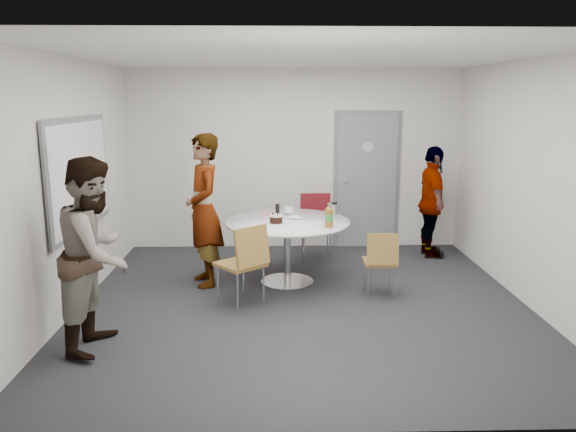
{
  "coord_description": "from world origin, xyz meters",
  "views": [
    {
      "loc": [
        -0.33,
        -5.99,
        2.29
      ],
      "look_at": [
        -0.17,
        0.25,
        0.96
      ],
      "focal_mm": 35.0,
      "sensor_mm": 36.0,
      "label": 1
    }
  ],
  "objects_px": {
    "chair_far": "(316,220)",
    "person_main": "(204,210)",
    "whiteboard": "(80,174)",
    "chair_near_right": "(381,258)",
    "person_left": "(96,254)",
    "table": "(289,230)",
    "person_right": "(432,202)",
    "door": "(367,181)",
    "chair_near_left": "(245,258)"
  },
  "relations": [
    {
      "from": "whiteboard",
      "to": "chair_near_right",
      "type": "relative_size",
      "value": 2.43
    },
    {
      "from": "whiteboard",
      "to": "person_main",
      "type": "distance_m",
      "value": 1.48
    },
    {
      "from": "door",
      "to": "whiteboard",
      "type": "height_order",
      "value": "door"
    },
    {
      "from": "whiteboard",
      "to": "table",
      "type": "height_order",
      "value": "whiteboard"
    },
    {
      "from": "chair_far",
      "to": "person_main",
      "type": "bearing_deg",
      "value": 35.7
    },
    {
      "from": "table",
      "to": "person_right",
      "type": "xyz_separation_m",
      "value": [
        2.09,
        1.15,
        0.12
      ]
    },
    {
      "from": "door",
      "to": "chair_far",
      "type": "bearing_deg",
      "value": -139.16
    },
    {
      "from": "chair_far",
      "to": "person_left",
      "type": "bearing_deg",
      "value": 51.42
    },
    {
      "from": "door",
      "to": "person_right",
      "type": "bearing_deg",
      "value": -35.72
    },
    {
      "from": "chair_near_right",
      "to": "chair_far",
      "type": "xyz_separation_m",
      "value": [
        -0.64,
        1.57,
        0.11
      ]
    },
    {
      "from": "person_left",
      "to": "table",
      "type": "bearing_deg",
      "value": -40.48
    },
    {
      "from": "door",
      "to": "chair_near_left",
      "type": "bearing_deg",
      "value": -123.86
    },
    {
      "from": "table",
      "to": "person_main",
      "type": "bearing_deg",
      "value": -179.8
    },
    {
      "from": "table",
      "to": "person_main",
      "type": "height_order",
      "value": "person_main"
    },
    {
      "from": "chair_near_right",
      "to": "person_right",
      "type": "relative_size",
      "value": 0.49
    },
    {
      "from": "chair_near_right",
      "to": "person_left",
      "type": "bearing_deg",
      "value": -155.43
    },
    {
      "from": "door",
      "to": "person_main",
      "type": "distance_m",
      "value": 2.88
    },
    {
      "from": "chair_far",
      "to": "person_main",
      "type": "distance_m",
      "value": 1.82
    },
    {
      "from": "chair_near_right",
      "to": "chair_far",
      "type": "height_order",
      "value": "chair_far"
    },
    {
      "from": "table",
      "to": "person_left",
      "type": "distance_m",
      "value": 2.53
    },
    {
      "from": "whiteboard",
      "to": "person_left",
      "type": "bearing_deg",
      "value": -67.44
    },
    {
      "from": "chair_near_left",
      "to": "person_right",
      "type": "distance_m",
      "value": 3.27
    },
    {
      "from": "person_right",
      "to": "whiteboard",
      "type": "bearing_deg",
      "value": 112.48
    },
    {
      "from": "chair_near_left",
      "to": "chair_near_right",
      "type": "bearing_deg",
      "value": -29.83
    },
    {
      "from": "whiteboard",
      "to": "door",
      "type": "bearing_deg",
      "value": 32.66
    },
    {
      "from": "whiteboard",
      "to": "chair_near_right",
      "type": "height_order",
      "value": "whiteboard"
    },
    {
      "from": "whiteboard",
      "to": "chair_far",
      "type": "height_order",
      "value": "whiteboard"
    },
    {
      "from": "person_left",
      "to": "person_right",
      "type": "bearing_deg",
      "value": -48.01
    },
    {
      "from": "chair_near_left",
      "to": "person_right",
      "type": "bearing_deg",
      "value": -3.4
    },
    {
      "from": "table",
      "to": "chair_far",
      "type": "distance_m",
      "value": 1.12
    },
    {
      "from": "chair_near_right",
      "to": "person_left",
      "type": "xyz_separation_m",
      "value": [
        -2.85,
        -1.22,
        0.42
      ]
    },
    {
      "from": "whiteboard",
      "to": "chair_near_right",
      "type": "xyz_separation_m",
      "value": [
        3.37,
        -0.01,
        -0.98
      ]
    },
    {
      "from": "chair_near_right",
      "to": "person_main",
      "type": "bearing_deg",
      "value": 167.15
    },
    {
      "from": "chair_near_right",
      "to": "chair_far",
      "type": "distance_m",
      "value": 1.7
    },
    {
      "from": "whiteboard",
      "to": "chair_near_left",
      "type": "xyz_separation_m",
      "value": [
        1.82,
        -0.31,
        -0.88
      ]
    },
    {
      "from": "chair_near_right",
      "to": "person_right",
      "type": "bearing_deg",
      "value": 59.54
    },
    {
      "from": "chair_near_left",
      "to": "chair_near_right",
      "type": "height_order",
      "value": "chair_near_left"
    },
    {
      "from": "table",
      "to": "door",
      "type": "bearing_deg",
      "value": 54.72
    },
    {
      "from": "person_main",
      "to": "person_left",
      "type": "relative_size",
      "value": 1.05
    },
    {
      "from": "whiteboard",
      "to": "person_right",
      "type": "bearing_deg",
      "value": 20.74
    },
    {
      "from": "whiteboard",
      "to": "chair_far",
      "type": "relative_size",
      "value": 2.01
    },
    {
      "from": "person_right",
      "to": "chair_far",
      "type": "bearing_deg",
      "value": 95.35
    },
    {
      "from": "chair_far",
      "to": "person_main",
      "type": "xyz_separation_m",
      "value": [
        -1.45,
        -1.04,
        0.35
      ]
    },
    {
      "from": "whiteboard",
      "to": "table",
      "type": "relative_size",
      "value": 1.24
    },
    {
      "from": "chair_near_left",
      "to": "door",
      "type": "bearing_deg",
      "value": 15.34
    },
    {
      "from": "table",
      "to": "person_left",
      "type": "relative_size",
      "value": 0.86
    },
    {
      "from": "chair_near_right",
      "to": "person_right",
      "type": "distance_m",
      "value": 2.01
    },
    {
      "from": "chair_near_right",
      "to": "person_left",
      "type": "distance_m",
      "value": 3.13
    },
    {
      "from": "door",
      "to": "person_main",
      "type": "height_order",
      "value": "door"
    },
    {
      "from": "whiteboard",
      "to": "chair_far",
      "type": "distance_m",
      "value": 3.26
    }
  ]
}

